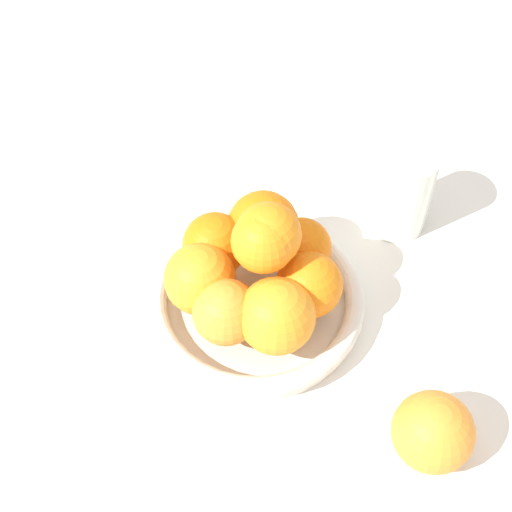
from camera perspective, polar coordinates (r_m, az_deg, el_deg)
ground_plane at (r=0.83m, az=0.00°, el=-4.35°), size 4.00×4.00×0.00m
fruit_bowl at (r=0.81m, az=0.00°, el=-3.64°), size 0.25×0.25×0.04m
orange_pile at (r=0.76m, az=0.05°, el=-0.82°), size 0.19×0.19×0.13m
stray_orange at (r=0.73m, az=13.95°, el=-13.50°), size 0.08×0.08×0.08m
drinking_glass at (r=0.89m, az=11.61°, el=5.13°), size 0.07×0.07×0.11m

